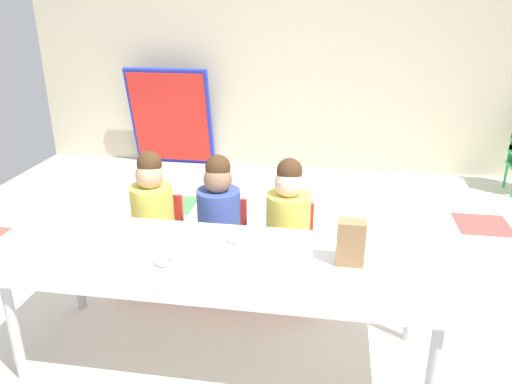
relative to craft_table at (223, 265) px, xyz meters
name	(u,v)px	position (x,y,z in m)	size (l,w,h in m)	color
ground_plane	(240,297)	(-0.03, 0.57, -0.56)	(5.51, 5.31, 0.02)	silver
back_wall	(287,49)	(-0.03, 3.23, 0.71)	(5.51, 0.10, 2.52)	beige
craft_table	(223,265)	(0.00, 0.00, 0.00)	(2.09, 0.73, 0.60)	white
seated_child_near_camera	(153,209)	(-0.58, 0.59, 0.00)	(0.32, 0.31, 0.92)	red
seated_child_middle_seat	(219,214)	(-0.16, 0.59, 0.00)	(0.32, 0.31, 0.92)	red
seated_child_far_right	(288,218)	(0.26, 0.59, 0.00)	(0.33, 0.33, 0.92)	red
folded_activity_table	(171,118)	(-1.27, 3.03, -0.02)	(0.90, 0.29, 1.09)	#1E33BF
paper_bag_brown	(351,242)	(0.61, 0.04, 0.16)	(0.13, 0.09, 0.22)	#9E754C
paper_plate_near_edge	(237,242)	(0.04, 0.16, 0.05)	(0.18, 0.18, 0.01)	white
paper_plate_center_table	(129,241)	(-0.51, 0.08, 0.05)	(0.18, 0.18, 0.01)	white
donut_powdered_on_plate	(237,238)	(0.04, 0.16, 0.07)	(0.10, 0.10, 0.03)	white
donut_powdered_loose	(167,260)	(-0.25, -0.10, 0.06)	(0.12, 0.12, 0.03)	white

